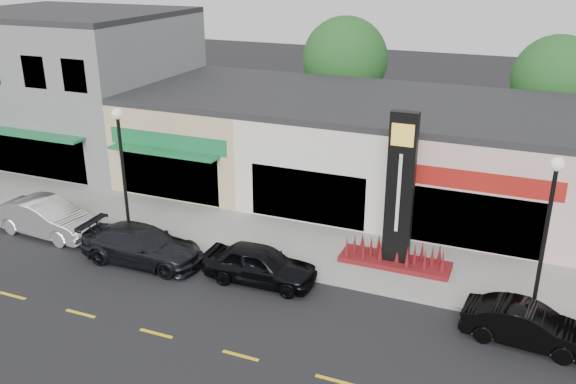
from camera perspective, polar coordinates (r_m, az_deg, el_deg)
name	(u,v)px	position (r m, az deg, el deg)	size (l,w,h in m)	color
ground	(280,306)	(21.25, -0.77, -10.62)	(120.00, 120.00, 0.00)	black
sidewalk	(322,251)	(24.75, 3.22, -5.51)	(52.00, 4.30, 0.15)	gray
curb	(302,276)	(22.88, 1.32, -7.88)	(52.00, 0.20, 0.15)	gray
building_grey_2story	(74,84)	(38.31, -19.36, 9.53)	(12.00, 10.95, 8.30)	slate
shop_beige	(219,129)	(33.27, -6.50, 5.83)	(7.00, 10.85, 4.80)	tan
shop_cream	(342,144)	(30.62, 5.12, 4.50)	(7.00, 10.01, 4.80)	white
shop_pink_w	(488,161)	(29.42, 18.22, 2.78)	(7.00, 10.01, 4.80)	#CCA19B
tree_rear_west	(345,60)	(38.19, 5.35, 12.24)	(5.20, 5.20, 7.83)	#382619
tree_rear_mid	(556,80)	(36.60, 23.81, 9.60)	(4.80, 4.80, 7.29)	#382619
lamp_west_near	(122,160)	(25.54, -15.26, 2.88)	(0.44, 0.44, 5.47)	black
lamp_east_near	(547,223)	(20.58, 23.10, -2.66)	(0.44, 0.44, 5.47)	black
pylon_sign	(398,214)	(22.97, 10.28, -1.99)	(4.20, 1.30, 6.00)	#580F10
car_white_van	(47,218)	(27.92, -21.62, -2.24)	(4.73, 1.65, 1.56)	silver
car_dark_sedan	(142,245)	(24.37, -13.48, -4.87)	(4.95, 2.01, 1.44)	black
car_black_sedan	(260,264)	(22.37, -2.64, -6.76)	(4.20, 1.69, 1.43)	black
car_black_conv	(527,325)	(20.48, 21.48, -11.54)	(3.89, 1.36, 1.28)	black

